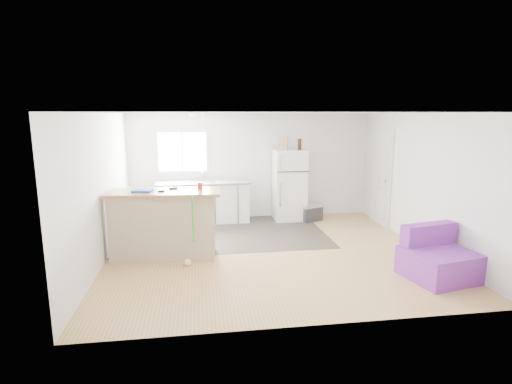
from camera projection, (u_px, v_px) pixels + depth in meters
room at (271, 185)px, 6.76m from camera, size 5.51×5.01×2.41m
vinyl_zone at (224, 233)px, 8.10m from camera, size 4.05×2.50×0.00m
window at (182, 152)px, 8.89m from camera, size 1.18×0.06×0.98m
interior_door at (381, 178)px, 8.68m from camera, size 0.11×0.92×2.10m
ceiling_fixture at (197, 115)px, 7.53m from camera, size 0.30×0.30×0.07m
kitchen_cabinets at (203, 202)px, 8.86m from camera, size 2.07×0.71×1.19m
peninsula at (164, 224)px, 6.67m from camera, size 1.90×0.84×1.14m
refrigerator at (289, 185)px, 9.04m from camera, size 0.71×0.68×1.59m
cooler at (310, 212)px, 9.04m from camera, size 0.60×0.51×0.39m
purple_seat at (437, 260)px, 5.87m from camera, size 1.06×1.02×0.75m
cleaner_jug at (184, 249)px, 6.71m from camera, size 0.18×0.15×0.34m
mop at (189, 251)px, 6.35m from camera, size 0.19×0.32×1.14m
red_cup at (200, 186)px, 6.69m from camera, size 0.08×0.08×0.12m
blue_tray at (142, 191)px, 6.48m from camera, size 0.34×0.27×0.04m
tool_a at (173, 188)px, 6.71m from camera, size 0.15×0.10×0.03m
tool_b at (161, 191)px, 6.48m from camera, size 0.11×0.07×0.03m
cardboard_box at (283, 143)px, 8.79m from camera, size 0.22×0.17×0.30m
bottle_left at (299, 144)px, 8.84m from camera, size 0.09×0.09×0.25m
bottle_right at (300, 144)px, 8.90m from camera, size 0.09×0.09×0.25m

